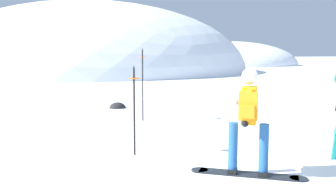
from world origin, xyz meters
The scene contains 8 objects.
ground_plane centered at (0.00, 0.00, 0.00)m, with size 300.00×300.00×0.00m, color white.
ridge_peak_main centered at (3.57, 34.21, 0.00)m, with size 31.85×28.66×14.19m.
ridge_peak_far centered at (27.67, 48.22, 0.00)m, with size 21.53×19.38×7.49m.
snowboarder_main centered at (0.40, -0.21, 0.92)m, with size 1.54×1.20×1.71m.
piste_marker_near centered at (-0.96, 1.63, 0.99)m, with size 0.20×0.20×1.73m.
piste_marker_far centered at (0.25, 5.13, 1.19)m, with size 0.20×0.20×2.09m.
rock_dark centered at (0.11, 7.82, 0.00)m, with size 0.59×0.50×0.41m.
rock_mid centered at (4.94, 7.16, 0.00)m, with size 0.76×0.64×0.53m.
Camera 1 is at (-2.82, -5.27, 1.95)m, focal length 40.53 mm.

